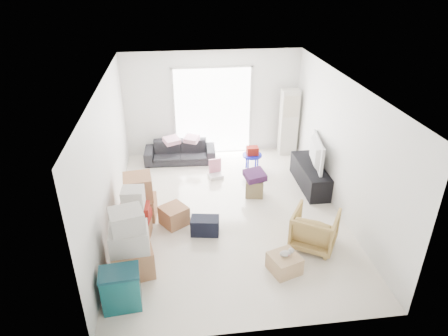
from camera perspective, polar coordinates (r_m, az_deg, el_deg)
room_shell at (r=7.62m, az=0.63°, el=2.14°), size 4.98×6.48×3.18m
sliding_door at (r=10.40m, az=-1.62°, el=8.58°), size 2.10×0.04×2.33m
ac_tower at (r=10.59m, az=9.21°, el=6.45°), size 0.45×0.30×1.75m
tv_console at (r=9.30m, az=12.17°, el=-1.06°), size 0.48×1.59×0.53m
television at (r=9.15m, az=12.37°, el=0.80°), size 0.81×1.21×0.15m
sofa at (r=10.25m, az=-6.32°, el=2.73°), size 1.81×0.61×0.70m
pillow_left at (r=10.06m, az=-7.53°, el=4.70°), size 0.46×0.42×0.12m
pillow_right at (r=10.10m, az=-4.69°, el=4.94°), size 0.43×0.40×0.12m
armchair at (r=7.37m, az=12.84°, el=-8.26°), size 1.01×1.00×0.78m
storage_bins at (r=6.31m, az=-14.49°, el=-16.35°), size 0.61×0.45×0.66m
box_stack_a at (r=6.68m, az=-13.24°, el=-10.84°), size 0.76×0.68×1.22m
box_stack_b at (r=7.55m, az=-12.55°, el=-6.76°), size 0.60×0.55×1.03m
box_stack_c at (r=8.08m, az=-12.03°, el=-4.15°), size 0.66×0.59×0.93m
loose_box at (r=7.91m, az=-7.15°, el=-6.75°), size 0.63×0.63×0.38m
duffel_bag at (r=7.61m, az=-2.74°, el=-8.24°), size 0.57×0.40×0.34m
ottoman at (r=8.80m, az=4.35°, el=-2.74°), size 0.45×0.45×0.38m
blanket at (r=8.67m, az=4.41°, el=-1.25°), size 0.49×0.49×0.14m
kids_table at (r=9.76m, az=4.06°, el=2.05°), size 0.48×0.48×0.61m
toy_walker at (r=9.55m, az=-1.25°, el=-0.59°), size 0.38×0.35×0.43m
wood_crate at (r=6.87m, az=8.62°, el=-13.31°), size 0.59×0.59×0.31m
plush_bunny at (r=6.75m, az=8.96°, el=-11.89°), size 0.25×0.14×0.12m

